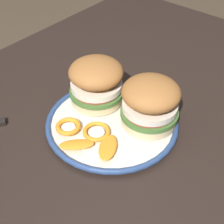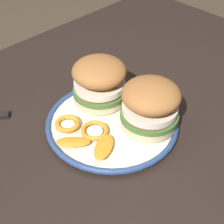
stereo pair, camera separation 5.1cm
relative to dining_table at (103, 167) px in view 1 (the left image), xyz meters
The scene contains 8 objects.
dining_table is the anchor object (origin of this frame).
dinner_plate 0.11m from the dining_table, 167.85° to the right, with size 0.28×0.28×0.02m.
sandwich_half_left 0.19m from the dining_table, 132.63° to the right, with size 0.13×0.13×0.10m.
sandwich_half_right 0.19m from the dining_table, 149.84° to the left, with size 0.13×0.13×0.10m.
orange_peel_curled 0.13m from the dining_table, 59.96° to the right, with size 0.06×0.06×0.01m.
orange_peel_strip_long 0.12m from the dining_table, 54.32° to the left, with size 0.08×0.06×0.01m.
orange_peel_strip_short 0.13m from the dining_table, 12.64° to the right, with size 0.07×0.07×0.01m.
orange_peel_small_curl 0.11m from the dining_table, 40.49° to the right, with size 0.07×0.07×0.01m.
Camera 1 is at (0.37, 0.33, 1.20)m, focal length 54.68 mm.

